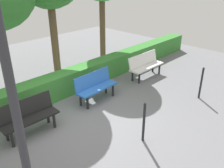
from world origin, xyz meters
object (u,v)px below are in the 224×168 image
bench_blue (95,85)px  lamp_post (6,61)px  bench_black (28,116)px  bench_white (145,64)px

bench_blue → lamp_post: bearing=31.5°
bench_black → lamp_post: bearing=64.9°
bench_blue → bench_black: (2.22, 0.07, -0.00)m
bench_blue → bench_black: same height
bench_white → bench_blue: bench_blue is taller
bench_white → bench_blue: bearing=0.5°
bench_black → bench_white: bearing=-177.0°
bench_blue → lamp_post: 4.51m
bench_white → lamp_post: bearing=21.3°
lamp_post → bench_black: bearing=-117.5°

